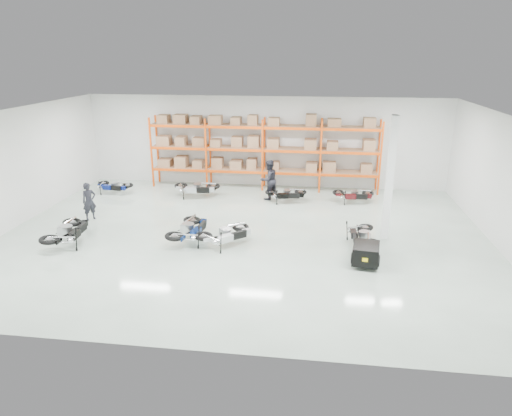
# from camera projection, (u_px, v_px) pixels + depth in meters

# --- Properties ---
(room) EXTENTS (18.00, 18.00, 18.00)m
(room) POSITION_uv_depth(u_px,v_px,m) (243.00, 178.00, 16.32)
(room) COLOR #B7CCBB
(room) RESTS_ON ground
(pallet_rack) EXTENTS (11.28, 0.98, 3.62)m
(pallet_rack) POSITION_uv_depth(u_px,v_px,m) (263.00, 144.00, 22.37)
(pallet_rack) COLOR #EA4C0C
(pallet_rack) RESTS_ON ground
(structural_column) EXTENTS (0.25, 0.25, 4.50)m
(structural_column) POSITION_uv_depth(u_px,v_px,m) (390.00, 179.00, 16.15)
(structural_column) COLOR white
(structural_column) RESTS_ON ground
(moto_blue_centre) EXTENTS (1.20, 2.07, 1.27)m
(moto_blue_centre) POSITION_uv_depth(u_px,v_px,m) (190.00, 226.00, 16.37)
(moto_blue_centre) COLOR #071C4F
(moto_blue_centre) RESTS_ON ground
(moto_silver_left) EXTENTS (1.96, 1.91, 1.19)m
(moto_silver_left) POSITION_uv_depth(u_px,v_px,m) (226.00, 231.00, 16.02)
(moto_silver_left) COLOR #B5B7BD
(moto_silver_left) RESTS_ON ground
(moto_black_far_left) EXTENTS (1.10, 2.06, 1.30)m
(moto_black_far_left) POSITION_uv_depth(u_px,v_px,m) (68.00, 228.00, 16.13)
(moto_black_far_left) COLOR black
(moto_black_far_left) RESTS_ON ground
(moto_touring_right) EXTENTS (0.87, 1.71, 1.10)m
(moto_touring_right) POSITION_uv_depth(u_px,v_px,m) (362.00, 232.00, 16.02)
(moto_touring_right) COLOR black
(moto_touring_right) RESTS_ON ground
(trailer) EXTENTS (0.94, 1.74, 0.71)m
(trailer) POSITION_uv_depth(u_px,v_px,m) (366.00, 254.00, 14.56)
(trailer) COLOR black
(trailer) RESTS_ON ground
(moto_back_a) EXTENTS (1.71, 1.04, 1.04)m
(moto_back_a) POSITION_uv_depth(u_px,v_px,m) (113.00, 184.00, 22.04)
(moto_back_a) COLOR navy
(moto_back_a) RESTS_ON ground
(moto_back_b) EXTENTS (1.92, 1.05, 1.21)m
(moto_back_b) POSITION_uv_depth(u_px,v_px,m) (196.00, 185.00, 21.49)
(moto_back_b) COLOR #AFB3BA
(moto_back_b) RESTS_ON ground
(moto_back_c) EXTENTS (1.74, 1.06, 1.06)m
(moto_back_c) POSITION_uv_depth(u_px,v_px,m) (286.00, 191.00, 20.78)
(moto_back_c) COLOR black
(moto_back_c) RESTS_ON ground
(moto_back_d) EXTENTS (1.66, 0.91, 1.04)m
(moto_back_d) POSITION_uv_depth(u_px,v_px,m) (354.00, 192.00, 20.68)
(moto_back_d) COLOR #450D11
(moto_back_d) RESTS_ON ground
(person_left) EXTENTS (0.65, 0.67, 1.55)m
(person_left) POSITION_uv_depth(u_px,v_px,m) (89.00, 201.00, 18.50)
(person_left) COLOR black
(person_left) RESTS_ON ground
(person_back) EXTENTS (1.14, 1.13, 1.86)m
(person_back) POSITION_uv_depth(u_px,v_px,m) (269.00, 180.00, 21.07)
(person_back) COLOR black
(person_back) RESTS_ON ground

